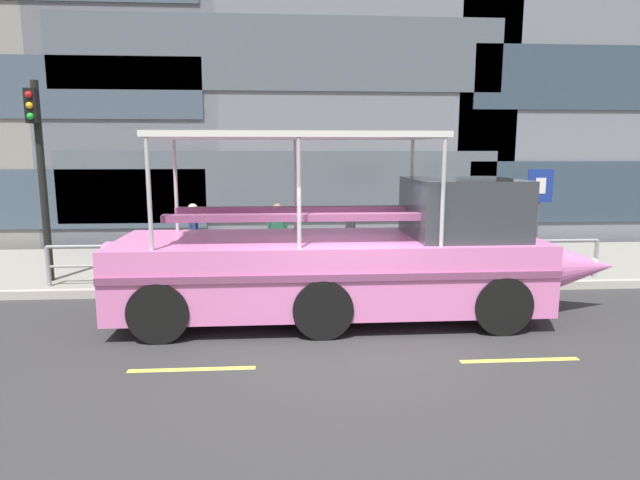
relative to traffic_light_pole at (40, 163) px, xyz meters
The scene contains 12 objects.
ground_plane 7.96m from the traffic_light_pole, 31.80° to the right, with size 120.00×120.00×0.00m, color #333335.
sidewalk 7.09m from the traffic_light_pole, 14.87° to the left, with size 32.00×4.80×0.18m, color gray.
curb_edge 6.93m from the traffic_light_pole, ahead, with size 32.00×0.18×0.18m, color #B2ADA3.
lane_centreline 8.42m from the traffic_light_pole, 37.12° to the right, with size 25.80×0.12×0.01m.
curb_guardrail 6.66m from the traffic_light_pole, ahead, with size 12.35×0.09×0.90m.
traffic_light_pole is the anchor object (origin of this frame).
parking_sign 11.23m from the traffic_light_pole, ahead, with size 0.60×0.12×2.47m.
duck_tour_boat 7.28m from the traffic_light_pole, 20.74° to the right, with size 9.47×2.51×3.38m.
pedestrian_near_bow 9.83m from the traffic_light_pole, ahead, with size 0.40×0.36×1.75m.
pedestrian_mid_left 7.09m from the traffic_light_pole, ahead, with size 0.21×0.44×1.53m.
pedestrian_mid_right 5.41m from the traffic_light_pole, ahead, with size 0.48×0.23×1.65m.
pedestrian_near_stern 3.58m from the traffic_light_pole, ahead, with size 0.26×0.47×1.69m.
Camera 1 is at (-1.09, -8.16, 3.07)m, focal length 30.00 mm.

